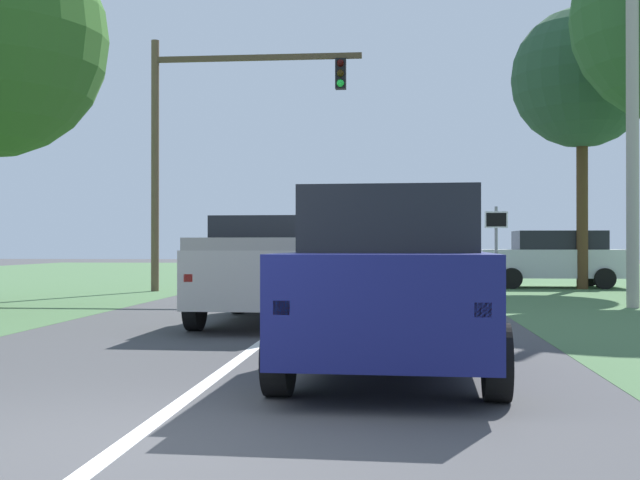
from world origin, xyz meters
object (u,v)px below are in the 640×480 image
pickup_truck_lead (269,268)px  crossing_suv_far (553,258)px  red_suv_near (392,279)px  utility_pole_right (632,107)px  keep_moving_sign (496,240)px  oak_tree_right (582,79)px  traffic_light (207,127)px

pickup_truck_lead → crossing_suv_far: 14.71m
red_suv_near → utility_pole_right: 11.63m
red_suv_near → keep_moving_sign: bearing=77.8°
oak_tree_right → crossing_suv_far: oak_tree_right is taller
red_suv_near → utility_pole_right: (5.40, 9.70, 3.49)m
utility_pole_right → pickup_truck_lead: bearing=-152.0°
crossing_suv_far → utility_pole_right: utility_pole_right is taller
oak_tree_right → utility_pole_right: size_ratio=0.99×
crossing_suv_far → oak_tree_right: bearing=-50.1°
keep_moving_sign → red_suv_near: bearing=-102.2°
traffic_light → crossing_suv_far: (10.96, 3.29, -4.02)m
traffic_light → oak_tree_right: 12.07m
utility_pole_right → red_suv_near: bearing=-119.1°
oak_tree_right → pickup_truck_lead: bearing=-125.3°
red_suv_near → keep_moving_sign: keep_moving_sign is taller
keep_moving_sign → oak_tree_right: size_ratio=0.27×
keep_moving_sign → utility_pole_right: utility_pole_right is taller
traffic_light → pickup_truck_lead: bearing=-70.0°
keep_moving_sign → crossing_suv_far: 6.35m
red_suv_near → traffic_light: traffic_light is taller
traffic_light → keep_moving_sign: traffic_light is taller
crossing_suv_far → utility_pole_right: size_ratio=0.52×
keep_moving_sign → oak_tree_right: oak_tree_right is taller
red_suv_near → keep_moving_sign: (2.70, 12.45, 0.51)m
pickup_truck_lead → keep_moving_sign: (4.98, 6.84, 0.56)m
utility_pole_right → crossing_suv_far: bearing=90.7°
pickup_truck_lead → traffic_light: 10.69m
crossing_suv_far → keep_moving_sign: bearing=-114.2°
traffic_light → oak_tree_right: oak_tree_right is taller
keep_moving_sign → oak_tree_right: 7.87m
keep_moving_sign → oak_tree_right: (3.33, 4.88, 5.20)m
pickup_truck_lead → traffic_light: (-3.39, 9.31, 4.00)m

